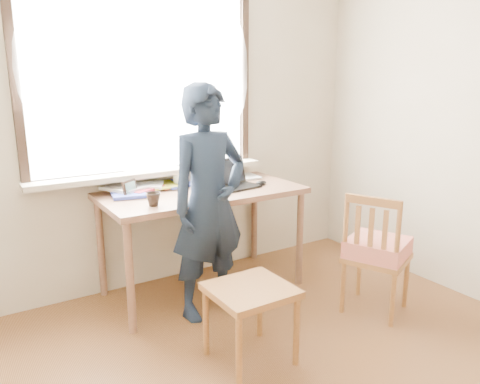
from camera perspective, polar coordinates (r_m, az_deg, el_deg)
room_shell at (r=2.20m, az=10.30°, el=13.41°), size 3.52×4.02×2.61m
desk at (r=3.57m, az=-4.64°, el=-1.07°), size 1.51×0.76×0.81m
laptop at (r=3.63m, az=-0.76°, el=1.44°), size 0.35×0.30×0.22m
mug_white at (r=3.69m, az=-7.16°, el=1.53°), size 0.19×0.19×0.10m
mug_dark at (r=3.15m, az=-10.53°, el=-0.89°), size 0.10×0.10×0.09m
mouse at (r=3.70m, az=2.61°, el=1.12°), size 0.09×0.06×0.03m
desk_clutter at (r=3.67m, az=-9.02°, el=0.92°), size 0.85×0.46×0.05m
book_a at (r=3.59m, az=-12.83°, el=0.33°), size 0.30×0.34×0.03m
book_b at (r=3.93m, az=-0.26°, el=1.77°), size 0.20×0.25×0.02m
picture_frame at (r=3.42m, az=-13.29°, el=0.34°), size 0.13×0.09×0.11m
work_chair at (r=2.78m, az=1.29°, el=-12.87°), size 0.46×0.44×0.47m
side_chair at (r=3.44m, az=16.33°, el=-6.80°), size 0.52×0.53×0.88m
person at (r=3.19m, az=-3.82°, el=-1.39°), size 0.63×0.45×1.61m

